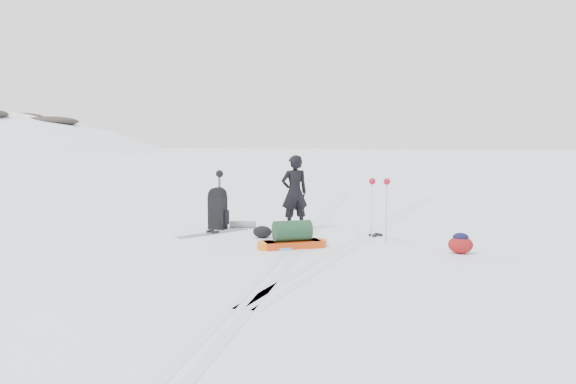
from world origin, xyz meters
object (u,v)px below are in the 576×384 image
object	(u,v)px
skier	(294,193)
pulk_sled	(292,237)
expedition_rucksack	(221,210)
ski_poles_black	(220,181)

from	to	relation	value
skier	pulk_sled	world-z (taller)	skier
expedition_rucksack	ski_poles_black	distance (m)	0.69
pulk_sled	expedition_rucksack	size ratio (longest dim) A/B	1.37
pulk_sled	expedition_rucksack	xyz separation A→B (m)	(-2.13, 1.74, 0.24)
pulk_sled	ski_poles_black	bearing A→B (deg)	112.38
ski_poles_black	pulk_sled	bearing A→B (deg)	-41.81
pulk_sled	skier	bearing A→B (deg)	72.64
expedition_rucksack	ski_poles_black	size ratio (longest dim) A/B	0.74
skier	expedition_rucksack	world-z (taller)	skier
pulk_sled	ski_poles_black	size ratio (longest dim) A/B	1.01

